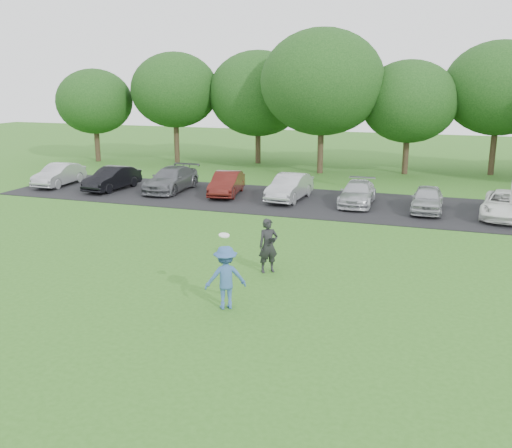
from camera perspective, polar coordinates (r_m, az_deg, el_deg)
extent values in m
plane|color=#31651D|center=(15.12, -4.34, -7.92)|extent=(100.00, 100.00, 0.00)
cube|color=black|center=(27.04, 6.53, 2.11)|extent=(32.00, 6.50, 0.03)
imported|color=#345995|center=(14.54, -3.06, -5.35)|extent=(1.23, 1.07, 1.65)
cylinder|color=white|center=(14.08, -3.21, -1.13)|extent=(0.27, 0.27, 0.09)
imported|color=black|center=(17.18, 1.23, -2.18)|extent=(0.72, 0.68, 1.66)
cube|color=black|center=(16.89, 1.63, -1.61)|extent=(0.17, 0.16, 0.10)
imported|color=#ABADB2|center=(32.92, -19.10, 4.68)|extent=(1.46, 3.62, 1.17)
imported|color=black|center=(30.86, -14.19, 4.44)|extent=(1.57, 3.70, 1.19)
imported|color=#56585D|center=(29.93, -8.48, 4.45)|extent=(1.77, 4.21, 1.21)
imported|color=#4C1410|center=(28.58, -2.95, 4.06)|extent=(1.77, 3.66, 1.16)
imported|color=#A7AAAE|center=(27.44, 3.38, 3.70)|extent=(1.54, 3.80, 1.23)
imported|color=#AFB2B6|center=(26.81, 10.12, 3.06)|extent=(1.60, 3.70, 1.06)
imported|color=#A6A9AE|center=(26.07, 16.75, 2.41)|extent=(1.33, 3.28, 1.12)
imported|color=white|center=(26.07, 23.71, 1.78)|extent=(2.30, 4.14, 1.10)
cylinder|color=#38281C|center=(41.99, -15.58, 7.56)|extent=(0.36, 0.36, 2.20)
ellipsoid|color=#214C19|center=(41.76, -15.86, 11.71)|extent=(5.20, 5.20, 4.42)
cylinder|color=#38281C|center=(40.37, -7.94, 8.05)|extent=(0.36, 0.36, 2.70)
ellipsoid|color=#214C19|center=(40.14, -8.12, 13.13)|extent=(5.94, 5.94, 5.05)
cylinder|color=#38281C|center=(39.57, 0.20, 7.69)|extent=(0.36, 0.36, 2.20)
ellipsoid|color=#214C19|center=(39.31, 0.21, 12.92)|extent=(6.68, 6.68, 5.68)
cylinder|color=#38281C|center=(35.53, 6.46, 7.24)|extent=(0.36, 0.36, 2.70)
ellipsoid|color=#214C19|center=(35.26, 6.65, 13.92)|extent=(7.42, 7.42, 6.31)
cylinder|color=#38281C|center=(36.22, 14.73, 6.60)|extent=(0.36, 0.36, 2.20)
ellipsoid|color=#214C19|center=(35.95, 15.06, 11.75)|extent=(5.76, 5.76, 4.90)
cylinder|color=#38281C|center=(37.57, 22.59, 6.62)|extent=(0.36, 0.36, 2.70)
ellipsoid|color=#214C19|center=(37.31, 23.15, 12.38)|extent=(6.50, 6.50, 5.53)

